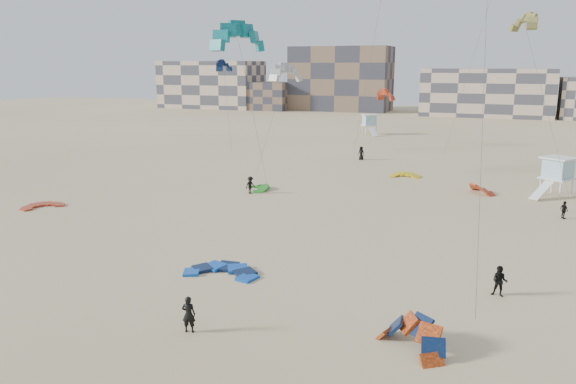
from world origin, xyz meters
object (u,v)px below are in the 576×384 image
(kitesurfer_main, at_px, (189,314))
(lifeguard_tower_near, at_px, (557,177))
(kite_ground_blue, at_px, (222,274))
(kite_ground_orange, at_px, (411,349))

(kitesurfer_main, distance_m, lifeguard_tower_near, 43.73)
(kite_ground_blue, height_order, lifeguard_tower_near, lifeguard_tower_near)
(kite_ground_blue, bearing_deg, lifeguard_tower_near, 50.14)
(kite_ground_orange, distance_m, lifeguard_tower_near, 38.04)
(kite_ground_blue, bearing_deg, kite_ground_orange, -28.68)
(kite_ground_orange, relative_size, lifeguard_tower_near, 0.62)
(kitesurfer_main, bearing_deg, kite_ground_orange, 177.86)
(kitesurfer_main, xyz_separation_m, lifeguard_tower_near, (19.40, 39.17, 1.02))
(kite_ground_blue, xyz_separation_m, kite_ground_orange, (12.77, -5.49, 0.00))
(kite_ground_blue, distance_m, kitesurfer_main, 8.06)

